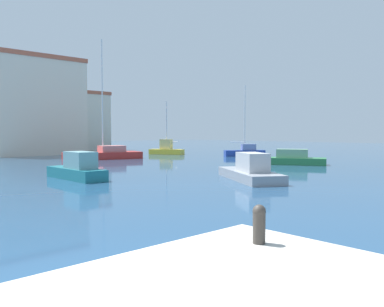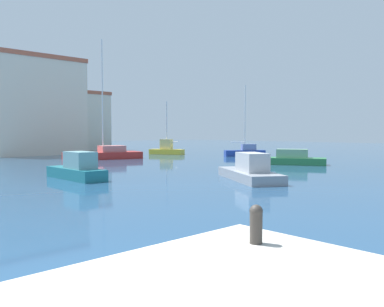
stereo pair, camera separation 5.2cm
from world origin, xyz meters
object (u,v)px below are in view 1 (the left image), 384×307
mooring_bollard (259,222)px  sailboat_blue_behind_lamppost (245,151)px  motorboat_grey_center_channel (250,171)px  sailboat_yellow_distant_north (166,149)px  motorboat_teal_distant_east (77,169)px  motorboat_green_outer_mooring (284,159)px  sailboat_red_far_right (104,154)px

mooring_bollard → sailboat_blue_behind_lamppost: 39.14m
sailboat_blue_behind_lamppost → mooring_bollard: bearing=-140.6°
motorboat_grey_center_channel → sailboat_yellow_distant_north: sailboat_yellow_distant_north is taller
mooring_bollard → sailboat_blue_behind_lamppost: sailboat_blue_behind_lamppost is taller
motorboat_teal_distant_east → motorboat_green_outer_mooring: (17.46, -1.96, -0.16)m
sailboat_yellow_distant_north → motorboat_green_outer_mooring: bearing=-97.8°
sailboat_yellow_distant_north → motorboat_teal_distant_east: bearing=-140.9°
mooring_bollard → motorboat_green_outer_mooring: bearing=33.1°
sailboat_yellow_distant_north → sailboat_blue_behind_lamppost: bearing=-65.4°
sailboat_blue_behind_lamppost → motorboat_grey_center_channel: bearing=-140.1°
sailboat_red_far_right → sailboat_blue_behind_lamppost: sailboat_red_far_right is taller
motorboat_teal_distant_east → sailboat_blue_behind_lamppost: size_ratio=0.61×
motorboat_green_outer_mooring → sailboat_blue_behind_lamppost: sailboat_blue_behind_lamppost is taller
sailboat_red_far_right → motorboat_green_outer_mooring: (7.31, -15.96, -0.10)m
motorboat_grey_center_channel → sailboat_blue_behind_lamppost: 22.46m
motorboat_grey_center_channel → sailboat_yellow_distant_north: size_ratio=0.95×
sailboat_blue_behind_lamppost → sailboat_red_far_right: bearing=154.6°
sailboat_red_far_right → motorboat_green_outer_mooring: 17.55m
mooring_bollard → sailboat_red_far_right: 35.45m
mooring_bollard → motorboat_green_outer_mooring: size_ratio=0.08×
mooring_bollard → sailboat_red_far_right: size_ratio=0.05×
mooring_bollard → motorboat_green_outer_mooring: (23.70, 15.46, -0.97)m
sailboat_red_far_right → motorboat_teal_distant_east: (-10.15, -14.00, 0.06)m
motorboat_teal_distant_east → sailboat_yellow_distant_north: sailboat_yellow_distant_north is taller
motorboat_teal_distant_east → sailboat_blue_behind_lamppost: 25.11m
motorboat_grey_center_channel → sailboat_blue_behind_lamppost: bearing=39.9°
sailboat_yellow_distant_north → sailboat_blue_behind_lamppost: size_ratio=0.81×
mooring_bollard → sailboat_blue_behind_lamppost: size_ratio=0.07×
sailboat_red_far_right → sailboat_blue_behind_lamppost: bearing=-25.4°
mooring_bollard → sailboat_red_far_right: bearing=62.4°
motorboat_green_outer_mooring → sailboat_yellow_distant_north: bearing=82.2°
mooring_bollard → sailboat_red_far_right: sailboat_red_far_right is taller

